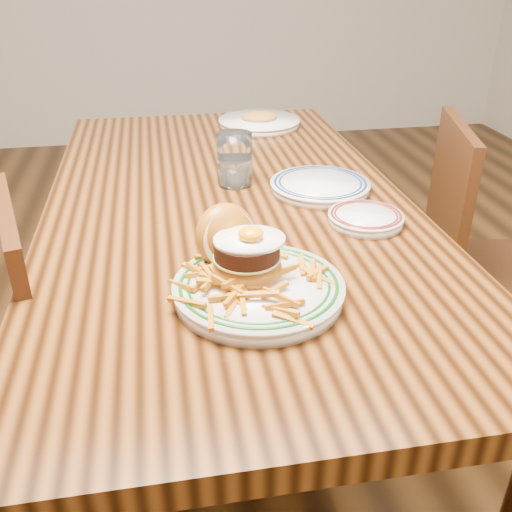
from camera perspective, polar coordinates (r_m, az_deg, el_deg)
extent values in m
plane|color=black|center=(1.79, -2.20, -16.95)|extent=(6.00, 6.00, 0.00)
cube|color=black|center=(1.38, -2.75, 4.76)|extent=(0.85, 1.60, 0.05)
cylinder|color=black|center=(2.21, -14.60, 2.62)|extent=(0.07, 0.07, 0.70)
cylinder|color=black|center=(2.26, 4.15, 4.12)|extent=(0.07, 0.07, 0.70)
cube|color=#40210D|center=(1.28, -22.05, -4.12)|extent=(0.13, 0.39, 0.42)
cylinder|color=#40210D|center=(1.43, -18.34, -22.84)|extent=(0.04, 0.04, 0.39)
cylinder|color=#40210D|center=(1.67, -20.13, -14.17)|extent=(0.04, 0.04, 0.39)
cube|color=#40210D|center=(1.87, 23.06, -1.64)|extent=(0.50, 0.50, 0.04)
cube|color=#40210D|center=(1.72, 18.74, 5.38)|extent=(0.14, 0.39, 0.43)
cylinder|color=#40210D|center=(2.07, 16.18, -4.24)|extent=(0.04, 0.04, 0.39)
cylinder|color=#40210D|center=(1.80, 17.86, -10.15)|extent=(0.04, 0.04, 0.39)
cylinder|color=silver|center=(0.97, 0.26, -3.62)|extent=(0.29, 0.29, 0.02)
cylinder|color=silver|center=(0.96, 0.26, -2.90)|extent=(0.29, 0.29, 0.01)
torus|color=#0C4813|center=(0.96, 0.26, -2.79)|extent=(0.27, 0.27, 0.01)
torus|color=#0C4813|center=(0.96, 0.26, -2.79)|extent=(0.24, 0.24, 0.01)
ellipsoid|color=#976013|center=(0.98, -0.91, -1.18)|extent=(0.12, 0.12, 0.06)
cylinder|color=#D5C885|center=(0.97, -0.92, -0.13)|extent=(0.12, 0.12, 0.00)
cylinder|color=black|center=(0.96, -0.93, 0.73)|extent=(0.11, 0.11, 0.03)
ellipsoid|color=white|center=(0.95, -0.67, 1.64)|extent=(0.12, 0.10, 0.01)
ellipsoid|color=orange|center=(0.95, -0.52, 2.21)|extent=(0.04, 0.04, 0.02)
ellipsoid|color=#976013|center=(1.02, -3.07, 2.09)|extent=(0.15, 0.14, 0.13)
cylinder|color=#D5C885|center=(1.01, -2.52, 1.60)|extent=(0.11, 0.08, 0.10)
cylinder|color=silver|center=(1.26, 10.89, 3.53)|extent=(0.16, 0.16, 0.02)
cylinder|color=silver|center=(1.25, 10.94, 4.00)|extent=(0.16, 0.16, 0.01)
torus|color=#5E1615|center=(1.25, 10.95, 4.08)|extent=(0.15, 0.15, 0.01)
torus|color=#5E1615|center=(1.25, 10.95, 4.08)|extent=(0.14, 0.14, 0.01)
cube|color=silver|center=(1.27, 11.59, 4.26)|extent=(0.09, 0.07, 0.00)
cylinder|color=silver|center=(1.42, 6.41, 6.81)|extent=(0.24, 0.24, 0.02)
cylinder|color=silver|center=(1.41, 6.43, 7.26)|extent=(0.24, 0.24, 0.01)
torus|color=#102250|center=(1.41, 6.44, 7.33)|extent=(0.23, 0.23, 0.01)
torus|color=#102250|center=(1.41, 6.44, 7.33)|extent=(0.20, 0.20, 0.01)
cylinder|color=white|center=(1.43, -2.17, 9.65)|extent=(0.09, 0.09, 0.13)
cylinder|color=silver|center=(1.44, -2.15, 8.50)|extent=(0.07, 0.07, 0.06)
cylinder|color=silver|center=(1.95, 0.33, 13.10)|extent=(0.27, 0.27, 0.02)
cylinder|color=silver|center=(1.95, 0.33, 13.46)|extent=(0.27, 0.27, 0.01)
ellipsoid|color=#B67D34|center=(1.95, 0.34, 13.71)|extent=(0.12, 0.10, 0.03)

